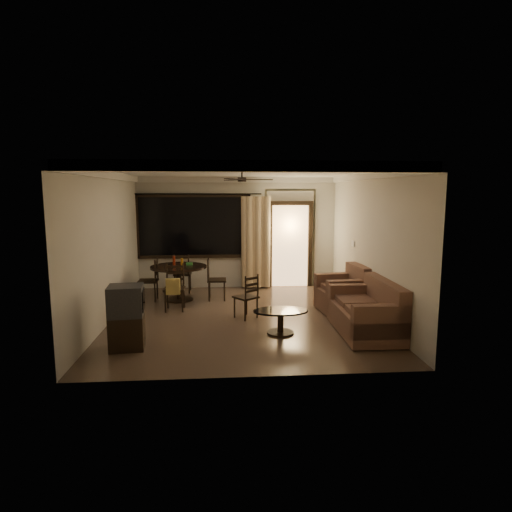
{
  "coord_description": "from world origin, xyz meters",
  "views": [
    {
      "loc": [
        -0.36,
        -8.08,
        2.4
      ],
      "look_at": [
        0.28,
        0.2,
        1.18
      ],
      "focal_mm": 30.0,
      "sensor_mm": 36.0,
      "label": 1
    }
  ],
  "objects": [
    {
      "name": "side_chair",
      "position": [
        0.07,
        -0.06,
        0.26
      ],
      "size": [
        0.54,
        0.54,
        0.87
      ],
      "rotation": [
        0.0,
        0.0,
        3.81
      ],
      "color": "black",
      "rests_on": "ground"
    },
    {
      "name": "tv_cabinet",
      "position": [
        -1.86,
        -1.55,
        0.5
      ],
      "size": [
        0.57,
        0.52,
        1.0
      ],
      "rotation": [
        0.0,
        0.0,
        0.1
      ],
      "color": "black",
      "rests_on": "ground"
    },
    {
      "name": "dining_chair_east",
      "position": [
        -0.53,
        1.45,
        0.28
      ],
      "size": [
        0.42,
        0.42,
        0.95
      ],
      "rotation": [
        0.0,
        0.0,
        1.56
      ],
      "color": "black",
      "rests_on": "ground"
    },
    {
      "name": "coffee_table",
      "position": [
        0.61,
        -1.03,
        0.28
      ],
      "size": [
        0.95,
        0.57,
        0.42
      ],
      "rotation": [
        0.0,
        0.0,
        -0.25
      ],
      "color": "black",
      "rests_on": "ground"
    },
    {
      "name": "dining_table",
      "position": [
        -1.36,
        1.46,
        0.62
      ],
      "size": [
        1.25,
        1.25,
        1.0
      ],
      "rotation": [
        0.0,
        0.0,
        -0.01
      ],
      "color": "black",
      "rests_on": "ground"
    },
    {
      "name": "dining_chair_west",
      "position": [
        -2.04,
        1.46,
        0.28
      ],
      "size": [
        0.42,
        0.42,
        0.95
      ],
      "rotation": [
        0.0,
        0.0,
        -1.58
      ],
      "color": "black",
      "rests_on": "ground"
    },
    {
      "name": "room_shell",
      "position": [
        0.59,
        1.77,
        1.83
      ],
      "size": [
        5.5,
        6.7,
        5.5
      ],
      "color": "beige",
      "rests_on": "ground"
    },
    {
      "name": "dining_chair_south",
      "position": [
        -1.37,
        0.6,
        0.31
      ],
      "size": [
        0.42,
        0.48,
        0.95
      ],
      "rotation": [
        0.0,
        0.0,
        -0.01
      ],
      "color": "black",
      "rests_on": "ground"
    },
    {
      "name": "ground",
      "position": [
        0.0,
        0.0,
        0.0
      ],
      "size": [
        5.5,
        5.5,
        0.0
      ],
      "primitive_type": "plane",
      "color": "#7F6651",
      "rests_on": "ground"
    },
    {
      "name": "dining_chair_north",
      "position": [
        -1.36,
        2.25,
        0.28
      ],
      "size": [
        0.42,
        0.42,
        0.95
      ],
      "rotation": [
        0.0,
        0.0,
        3.14
      ],
      "color": "black",
      "rests_on": "ground"
    },
    {
      "name": "sofa",
      "position": [
        2.12,
        -1.14,
        0.36
      ],
      "size": [
        0.91,
        1.7,
        0.9
      ],
      "rotation": [
        0.0,
        0.0,
        -0.01
      ],
      "color": "#3F221D",
      "rests_on": "ground"
    },
    {
      "name": "armchair",
      "position": [
        2.11,
        0.28,
        0.38
      ],
      "size": [
        1.01,
        1.01,
        0.93
      ],
      "rotation": [
        0.0,
        0.0,
        0.11
      ],
      "color": "#3F221D",
      "rests_on": "ground"
    }
  ]
}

